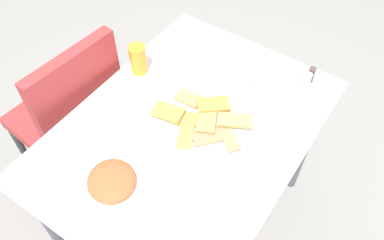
{
  "coord_description": "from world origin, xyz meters",
  "views": [
    {
      "loc": [
        -0.7,
        -0.5,
        1.84
      ],
      "look_at": [
        0.02,
        -0.01,
        0.77
      ],
      "focal_mm": 37.05,
      "sensor_mm": 36.0,
      "label": 1
    }
  ],
  "objects_px": {
    "drinking_glass": "(224,181)",
    "condiment_caddy": "(308,81)",
    "pide_platter": "(200,120)",
    "soda_can": "(138,59)",
    "salad_plate_rice": "(252,72)",
    "salad_plate_greens": "(112,182)",
    "dining_table": "(188,142)",
    "paper_napkin": "(196,60)",
    "fork": "(200,61)",
    "dining_chair": "(73,113)",
    "spoon": "(193,58)"
  },
  "relations": [
    {
      "from": "drinking_glass",
      "to": "condiment_caddy",
      "type": "relative_size",
      "value": 0.92
    },
    {
      "from": "pide_platter",
      "to": "drinking_glass",
      "type": "relative_size",
      "value": 3.61
    },
    {
      "from": "soda_can",
      "to": "salad_plate_rice",
      "type": "bearing_deg",
      "value": -59.23
    },
    {
      "from": "salad_plate_greens",
      "to": "condiment_caddy",
      "type": "xyz_separation_m",
      "value": [
        0.75,
        -0.32,
        0.01
      ]
    },
    {
      "from": "pide_platter",
      "to": "salad_plate_rice",
      "type": "bearing_deg",
      "value": -6.79
    },
    {
      "from": "dining_table",
      "to": "paper_napkin",
      "type": "xyz_separation_m",
      "value": [
        0.3,
        0.17,
        0.09
      ]
    },
    {
      "from": "salad_plate_greens",
      "to": "fork",
      "type": "bearing_deg",
      "value": 7.75
    },
    {
      "from": "dining_table",
      "to": "fork",
      "type": "xyz_separation_m",
      "value": [
        0.3,
        0.15,
        0.1
      ]
    },
    {
      "from": "drinking_glass",
      "to": "condiment_caddy",
      "type": "height_order",
      "value": "drinking_glass"
    },
    {
      "from": "drinking_glass",
      "to": "dining_table",
      "type": "bearing_deg",
      "value": 58.89
    },
    {
      "from": "salad_plate_rice",
      "to": "dining_chair",
      "type": "bearing_deg",
      "value": 123.94
    },
    {
      "from": "dining_chair",
      "to": "soda_can",
      "type": "bearing_deg",
      "value": -51.66
    },
    {
      "from": "drinking_glass",
      "to": "paper_napkin",
      "type": "bearing_deg",
      "value": 41.95
    },
    {
      "from": "drinking_glass",
      "to": "pide_platter",
      "type": "bearing_deg",
      "value": 48.82
    },
    {
      "from": "soda_can",
      "to": "spoon",
      "type": "bearing_deg",
      "value": -37.51
    },
    {
      "from": "soda_can",
      "to": "salad_plate_greens",
      "type": "bearing_deg",
      "value": -150.31
    },
    {
      "from": "dining_table",
      "to": "dining_chair",
      "type": "height_order",
      "value": "dining_chair"
    },
    {
      "from": "drinking_glass",
      "to": "soda_can",
      "type": "bearing_deg",
      "value": 64.1
    },
    {
      "from": "dining_table",
      "to": "paper_napkin",
      "type": "relative_size",
      "value": 9.23
    },
    {
      "from": "condiment_caddy",
      "to": "soda_can",
      "type": "bearing_deg",
      "value": 117.24
    },
    {
      "from": "dining_table",
      "to": "paper_napkin",
      "type": "distance_m",
      "value": 0.36
    },
    {
      "from": "fork",
      "to": "condiment_caddy",
      "type": "relative_size",
      "value": 1.73
    },
    {
      "from": "dining_table",
      "to": "fork",
      "type": "bearing_deg",
      "value": 26.08
    },
    {
      "from": "dining_table",
      "to": "dining_chair",
      "type": "distance_m",
      "value": 0.59
    },
    {
      "from": "dining_chair",
      "to": "salad_plate_rice",
      "type": "height_order",
      "value": "dining_chair"
    },
    {
      "from": "drinking_glass",
      "to": "paper_napkin",
      "type": "height_order",
      "value": "drinking_glass"
    },
    {
      "from": "salad_plate_greens",
      "to": "salad_plate_rice",
      "type": "xyz_separation_m",
      "value": [
        0.67,
        -0.12,
        0.0
      ]
    },
    {
      "from": "salad_plate_greens",
      "to": "fork",
      "type": "distance_m",
      "value": 0.63
    },
    {
      "from": "condiment_caddy",
      "to": "drinking_glass",
      "type": "bearing_deg",
      "value": 176.99
    },
    {
      "from": "paper_napkin",
      "to": "soda_can",
      "type": "bearing_deg",
      "value": 138.97
    },
    {
      "from": "dining_chair",
      "to": "salad_plate_rice",
      "type": "distance_m",
      "value": 0.8
    },
    {
      "from": "soda_can",
      "to": "drinking_glass",
      "type": "bearing_deg",
      "value": -115.9
    },
    {
      "from": "dining_table",
      "to": "soda_can",
      "type": "relative_size",
      "value": 8.7
    },
    {
      "from": "dining_table",
      "to": "salad_plate_rice",
      "type": "height_order",
      "value": "salad_plate_rice"
    },
    {
      "from": "salad_plate_rice",
      "to": "fork",
      "type": "height_order",
      "value": "salad_plate_rice"
    },
    {
      "from": "pide_platter",
      "to": "condiment_caddy",
      "type": "xyz_separation_m",
      "value": [
        0.38,
        -0.24,
        0.01
      ]
    },
    {
      "from": "salad_plate_greens",
      "to": "drinking_glass",
      "type": "relative_size",
      "value": 2.21
    },
    {
      "from": "soda_can",
      "to": "condiment_caddy",
      "type": "bearing_deg",
      "value": -62.76
    },
    {
      "from": "dining_chair",
      "to": "fork",
      "type": "xyz_separation_m",
      "value": [
        0.37,
        -0.42,
        0.24
      ]
    },
    {
      "from": "pide_platter",
      "to": "paper_napkin",
      "type": "distance_m",
      "value": 0.32
    },
    {
      "from": "paper_napkin",
      "to": "condiment_caddy",
      "type": "bearing_deg",
      "value": -73.9
    },
    {
      "from": "paper_napkin",
      "to": "condiment_caddy",
      "type": "distance_m",
      "value": 0.45
    },
    {
      "from": "salad_plate_greens",
      "to": "condiment_caddy",
      "type": "bearing_deg",
      "value": -23.5
    },
    {
      "from": "paper_napkin",
      "to": "spoon",
      "type": "height_order",
      "value": "spoon"
    },
    {
      "from": "pide_platter",
      "to": "spoon",
      "type": "distance_m",
      "value": 0.33
    },
    {
      "from": "dining_chair",
      "to": "salad_plate_rice",
      "type": "relative_size",
      "value": 3.97
    },
    {
      "from": "fork",
      "to": "paper_napkin",
      "type": "bearing_deg",
      "value": 111.35
    },
    {
      "from": "dining_chair",
      "to": "condiment_caddy",
      "type": "relative_size",
      "value": 8.28
    },
    {
      "from": "dining_table",
      "to": "salad_plate_greens",
      "type": "distance_m",
      "value": 0.34
    },
    {
      "from": "dining_chair",
      "to": "soda_can",
      "type": "distance_m",
      "value": 0.43
    }
  ]
}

